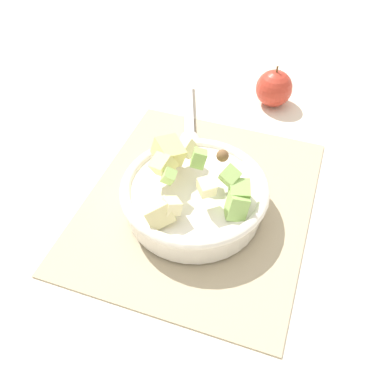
# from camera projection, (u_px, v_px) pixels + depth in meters

# --- Properties ---
(ground_plane) EXTENTS (2.40, 2.40, 0.00)m
(ground_plane) POSITION_uv_depth(u_px,v_px,m) (198.00, 203.00, 0.67)
(ground_plane) COLOR silver
(placemat) EXTENTS (0.40, 0.34, 0.01)m
(placemat) POSITION_uv_depth(u_px,v_px,m) (198.00, 202.00, 0.67)
(placemat) COLOR tan
(placemat) RESTS_ON ground_plane
(salad_bowl) EXTENTS (0.22, 0.22, 0.11)m
(salad_bowl) POSITION_uv_depth(u_px,v_px,m) (192.00, 194.00, 0.63)
(salad_bowl) COLOR white
(salad_bowl) RESTS_ON placemat
(serving_spoon) EXTENTS (0.21, 0.10, 0.01)m
(serving_spoon) POSITION_uv_depth(u_px,v_px,m) (189.00, 126.00, 0.78)
(serving_spoon) COLOR #B7B7BC
(serving_spoon) RESTS_ON placemat
(whole_apple) EXTENTS (0.07, 0.07, 0.08)m
(whole_apple) POSITION_uv_depth(u_px,v_px,m) (274.00, 88.00, 0.83)
(whole_apple) COLOR #BC3828
(whole_apple) RESTS_ON ground_plane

